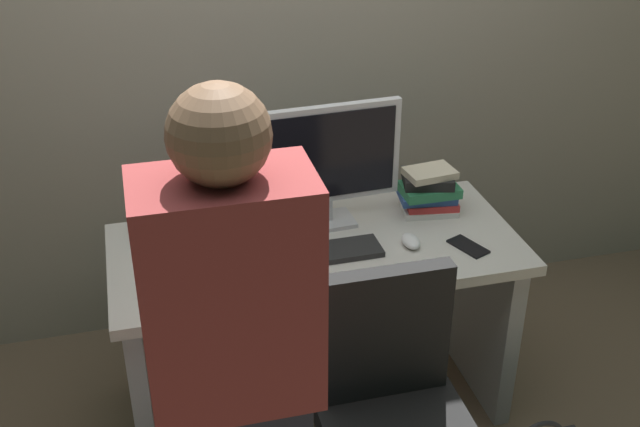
{
  "coord_description": "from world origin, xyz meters",
  "views": [
    {
      "loc": [
        -0.58,
        -2.28,
        2.17
      ],
      "look_at": [
        0.0,
        -0.05,
        0.88
      ],
      "focal_mm": 44.4,
      "sensor_mm": 36.0,
      "label": 1
    }
  ],
  "objects_px": {
    "desk": "(317,298)",
    "mouse": "(411,241)",
    "keyboard": "(319,254)",
    "cup_near_keyboard": "(181,276)",
    "person_at_desk": "(236,394)",
    "cup_by_monitor": "(154,223)",
    "book_stack": "(429,191)",
    "cell_phone": "(468,247)",
    "monitor": "(326,160)"
  },
  "relations": [
    {
      "from": "monitor",
      "to": "cell_phone",
      "type": "xyz_separation_m",
      "value": [
        0.43,
        -0.29,
        -0.25
      ]
    },
    {
      "from": "mouse",
      "to": "cell_phone",
      "type": "xyz_separation_m",
      "value": [
        0.19,
        -0.06,
        -0.01
      ]
    },
    {
      "from": "desk",
      "to": "cell_phone",
      "type": "bearing_deg",
      "value": -16.77
    },
    {
      "from": "mouse",
      "to": "monitor",
      "type": "bearing_deg",
      "value": 137.74
    },
    {
      "from": "cup_near_keyboard",
      "to": "cell_phone",
      "type": "xyz_separation_m",
      "value": [
        0.99,
        0.01,
        -0.05
      ]
    },
    {
      "from": "person_at_desk",
      "to": "monitor",
      "type": "height_order",
      "value": "person_at_desk"
    },
    {
      "from": "person_at_desk",
      "to": "cup_near_keyboard",
      "type": "bearing_deg",
      "value": 96.77
    },
    {
      "from": "monitor",
      "to": "mouse",
      "type": "height_order",
      "value": "monitor"
    },
    {
      "from": "cup_near_keyboard",
      "to": "desk",
      "type": "bearing_deg",
      "value": 18.91
    },
    {
      "from": "desk",
      "to": "cup_near_keyboard",
      "type": "relative_size",
      "value": 13.66
    },
    {
      "from": "keyboard",
      "to": "cup_by_monitor",
      "type": "height_order",
      "value": "cup_by_monitor"
    },
    {
      "from": "cup_near_keyboard",
      "to": "mouse",
      "type": "bearing_deg",
      "value": 5.53
    },
    {
      "from": "keyboard",
      "to": "book_stack",
      "type": "xyz_separation_m",
      "value": [
        0.47,
        0.21,
        0.08
      ]
    },
    {
      "from": "mouse",
      "to": "cup_near_keyboard",
      "type": "height_order",
      "value": "cup_near_keyboard"
    },
    {
      "from": "cup_near_keyboard",
      "to": "keyboard",
      "type": "bearing_deg",
      "value": 10.53
    },
    {
      "from": "person_at_desk",
      "to": "mouse",
      "type": "xyz_separation_m",
      "value": [
        0.72,
        0.72,
        -0.09
      ]
    },
    {
      "from": "person_at_desk",
      "to": "keyboard",
      "type": "distance_m",
      "value": 0.83
    },
    {
      "from": "desk",
      "to": "cell_phone",
      "type": "xyz_separation_m",
      "value": [
        0.5,
        -0.15,
        0.23
      ]
    },
    {
      "from": "desk",
      "to": "mouse",
      "type": "height_order",
      "value": "mouse"
    },
    {
      "from": "keyboard",
      "to": "cell_phone",
      "type": "distance_m",
      "value": 0.52
    },
    {
      "from": "book_stack",
      "to": "cell_phone",
      "type": "distance_m",
      "value": 0.3
    },
    {
      "from": "book_stack",
      "to": "person_at_desk",
      "type": "bearing_deg",
      "value": -132.84
    },
    {
      "from": "person_at_desk",
      "to": "keyboard",
      "type": "xyz_separation_m",
      "value": [
        0.4,
        0.73,
        -0.1
      ]
    },
    {
      "from": "cup_by_monitor",
      "to": "book_stack",
      "type": "height_order",
      "value": "book_stack"
    },
    {
      "from": "keyboard",
      "to": "mouse",
      "type": "distance_m",
      "value": 0.33
    },
    {
      "from": "cell_phone",
      "to": "book_stack",
      "type": "bearing_deg",
      "value": 75.76
    },
    {
      "from": "keyboard",
      "to": "cup_near_keyboard",
      "type": "relative_size",
      "value": 4.12
    },
    {
      "from": "cell_phone",
      "to": "person_at_desk",
      "type": "bearing_deg",
      "value": -166.65
    },
    {
      "from": "keyboard",
      "to": "cup_near_keyboard",
      "type": "distance_m",
      "value": 0.48
    },
    {
      "from": "book_stack",
      "to": "cup_near_keyboard",
      "type": "bearing_deg",
      "value": -162.53
    },
    {
      "from": "monitor",
      "to": "keyboard",
      "type": "relative_size",
      "value": 1.26
    },
    {
      "from": "person_at_desk",
      "to": "cell_phone",
      "type": "height_order",
      "value": "person_at_desk"
    },
    {
      "from": "cell_phone",
      "to": "mouse",
      "type": "bearing_deg",
      "value": 138.96
    },
    {
      "from": "cup_near_keyboard",
      "to": "cell_phone",
      "type": "distance_m",
      "value": 0.99
    },
    {
      "from": "person_at_desk",
      "to": "cup_by_monitor",
      "type": "relative_size",
      "value": 17.5
    },
    {
      "from": "keyboard",
      "to": "mouse",
      "type": "height_order",
      "value": "mouse"
    },
    {
      "from": "person_at_desk",
      "to": "cup_near_keyboard",
      "type": "height_order",
      "value": "person_at_desk"
    },
    {
      "from": "keyboard",
      "to": "book_stack",
      "type": "bearing_deg",
      "value": 23.26
    },
    {
      "from": "cup_by_monitor",
      "to": "person_at_desk",
      "type": "bearing_deg",
      "value": -82.46
    },
    {
      "from": "mouse",
      "to": "book_stack",
      "type": "distance_m",
      "value": 0.27
    },
    {
      "from": "cup_by_monitor",
      "to": "cell_phone",
      "type": "bearing_deg",
      "value": -19.14
    },
    {
      "from": "keyboard",
      "to": "mouse",
      "type": "bearing_deg",
      "value": -2.51
    },
    {
      "from": "book_stack",
      "to": "desk",
      "type": "bearing_deg",
      "value": -164.05
    },
    {
      "from": "desk",
      "to": "cup_by_monitor",
      "type": "height_order",
      "value": "cup_by_monitor"
    },
    {
      "from": "monitor",
      "to": "cell_phone",
      "type": "relative_size",
      "value": 3.76
    },
    {
      "from": "desk",
      "to": "cell_phone",
      "type": "height_order",
      "value": "cell_phone"
    },
    {
      "from": "person_at_desk",
      "to": "cell_phone",
      "type": "relative_size",
      "value": 11.38
    },
    {
      "from": "cup_by_monitor",
      "to": "book_stack",
      "type": "relative_size",
      "value": 0.41
    },
    {
      "from": "keyboard",
      "to": "cup_near_keyboard",
      "type": "xyz_separation_m",
      "value": [
        -0.47,
        -0.09,
        0.04
      ]
    },
    {
      "from": "cup_near_keyboard",
      "to": "cup_by_monitor",
      "type": "bearing_deg",
      "value": 98.83
    }
  ]
}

